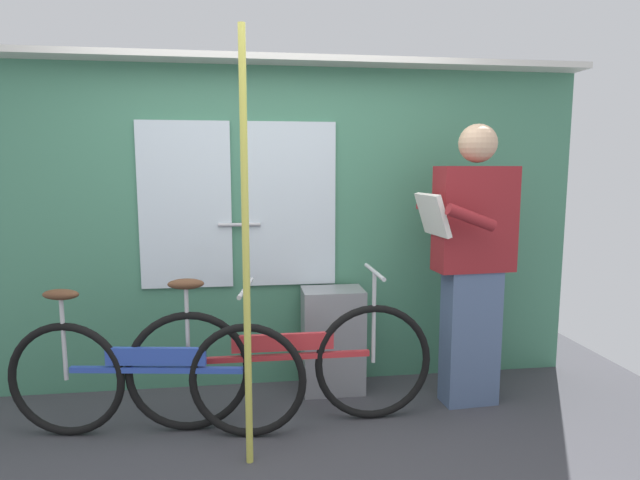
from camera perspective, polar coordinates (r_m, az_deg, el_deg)
name	(u,v)px	position (r m, az deg, el deg)	size (l,w,h in m)	color
train_door_wall	(268,219)	(3.61, -5.66, 2.25)	(4.32, 0.28, 2.20)	#427F60
bicycle_near_door	(155,376)	(3.16, -17.43, -13.84)	(1.66, 0.44, 0.87)	black
bicycle_leaning_behind	(282,363)	(3.15, -4.17, -13.12)	(1.78, 0.44, 0.91)	black
passenger_reading_newspaper	(472,259)	(3.42, 16.12, -2.03)	(0.59, 0.53, 1.77)	slate
trash_bin_by_wall	(333,340)	(3.61, 1.38, -10.76)	(0.41, 0.28, 0.70)	gray
handrail_pole	(246,255)	(2.59, -8.02, -1.57)	(0.04, 0.04, 2.16)	#C6C14C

